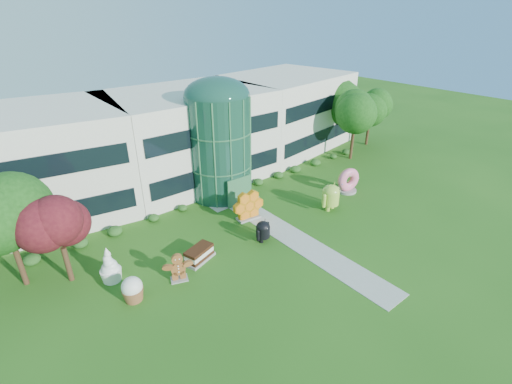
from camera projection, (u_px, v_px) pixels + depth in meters
ground at (308, 247)px, 29.05m from camera, size 140.00×140.00×0.00m
building at (188, 135)px, 39.51m from camera, size 46.00×15.00×9.30m
atrium at (219, 148)px, 35.23m from camera, size 6.00×6.00×9.80m
walkway at (290, 236)px, 30.44m from camera, size 2.40×20.00×0.04m
tree_red at (62, 243)px, 24.20m from camera, size 4.00×4.00×6.00m
trees_backdrop at (214, 152)px, 36.23m from camera, size 52.00×8.00×8.40m
android_green at (331, 195)px, 33.86m from camera, size 2.76×2.02×2.90m
android_black at (263, 230)px, 29.35m from camera, size 2.13×1.77×2.07m
donut at (348, 180)px, 37.30m from camera, size 2.68×1.68×2.59m
gingerbread at (178, 267)px, 25.07m from camera, size 2.48×1.64×2.14m
ice_cream_sandwich at (199, 254)px, 27.29m from camera, size 2.67×1.92×1.07m
honeycomb at (248, 207)px, 32.43m from camera, size 3.17×1.41×2.41m
froyo at (109, 265)px, 24.92m from camera, size 1.92×1.92×2.63m
cupcake at (132, 289)px, 23.42m from camera, size 1.66×1.66×1.71m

